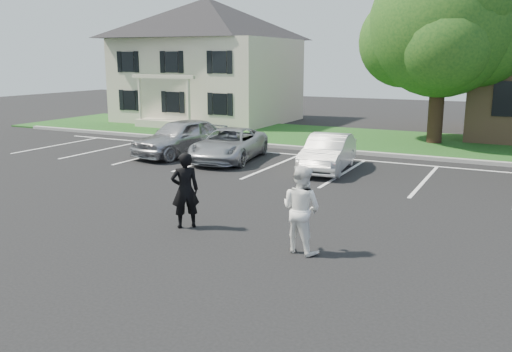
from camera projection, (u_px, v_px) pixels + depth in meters
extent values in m
plane|color=black|center=(236.00, 238.00, 12.35)|extent=(90.00, 90.00, 0.00)
cube|color=gray|center=(373.00, 154.00, 22.80)|extent=(40.00, 0.30, 0.15)
cube|color=#11400C|center=(395.00, 142.00, 26.30)|extent=(44.00, 8.00, 0.08)
cube|color=white|center=(58.00, 145.00, 25.48)|extent=(0.12, 5.20, 0.01)
cube|color=white|center=(103.00, 150.00, 24.25)|extent=(0.12, 5.20, 0.01)
cube|color=white|center=(154.00, 154.00, 23.02)|extent=(0.12, 5.20, 0.01)
cube|color=white|center=(210.00, 160.00, 21.79)|extent=(0.12, 5.20, 0.01)
cube|color=white|center=(273.00, 166.00, 20.56)|extent=(0.12, 5.20, 0.01)
cube|color=white|center=(344.00, 173.00, 19.33)|extent=(0.12, 5.20, 0.01)
cube|color=white|center=(425.00, 181.00, 18.10)|extent=(0.12, 5.20, 0.01)
cube|color=white|center=(400.00, 163.00, 21.07)|extent=(34.00, 0.12, 0.01)
cube|color=beige|center=(209.00, 81.00, 34.96)|extent=(10.00, 8.00, 5.20)
pyramid|color=black|center=(207.00, 20.00, 34.15)|extent=(10.30, 8.24, 2.40)
cube|color=beige|center=(171.00, 124.00, 31.71)|extent=(4.00, 1.60, 0.50)
cylinder|color=beige|center=(140.00, 105.00, 31.70)|extent=(0.18, 0.18, 2.70)
cylinder|color=beige|center=(189.00, 107.00, 30.20)|extent=(0.18, 0.18, 2.70)
cube|color=beige|center=(163.00, 77.00, 30.60)|extent=(4.20, 0.25, 0.20)
cube|color=black|center=(173.00, 102.00, 31.69)|extent=(0.90, 0.06, 1.20)
cube|color=black|center=(172.00, 62.00, 31.20)|extent=(0.90, 0.06, 1.20)
cube|color=black|center=(164.00, 102.00, 31.97)|extent=(0.32, 0.05, 1.25)
cube|color=black|center=(182.00, 103.00, 31.40)|extent=(0.32, 0.05, 1.25)
cube|color=black|center=(508.00, 99.00, 24.58)|extent=(1.30, 0.06, 1.60)
cylinder|color=black|center=(436.00, 110.00, 25.54)|extent=(0.70, 0.70, 3.20)
sphere|color=#174415|center=(442.00, 25.00, 24.71)|extent=(6.60, 6.60, 6.60)
sphere|color=#174415|center=(480.00, 36.00, 24.73)|extent=(4.60, 4.60, 4.60)
sphere|color=#174415|center=(405.00, 41.00, 25.96)|extent=(4.40, 4.40, 4.40)
sphere|color=#174415|center=(445.00, 44.00, 23.42)|extent=(4.00, 4.00, 4.00)
sphere|color=#174415|center=(434.00, 21.00, 26.31)|extent=(4.20, 4.20, 4.20)
sphere|color=#174415|center=(470.00, 1.00, 23.21)|extent=(3.80, 3.80, 3.80)
imported|color=black|center=(185.00, 190.00, 12.93)|extent=(0.79, 0.78, 1.84)
imported|color=white|center=(301.00, 209.00, 11.28)|extent=(1.05, 0.91, 1.86)
imported|color=#AAABAF|center=(182.00, 137.00, 22.68)|extent=(2.73, 4.84, 1.55)
imported|color=#A7A9AE|center=(229.00, 145.00, 21.61)|extent=(2.82, 4.85, 1.27)
imported|color=silver|center=(328.00, 153.00, 19.63)|extent=(1.84, 4.11, 1.31)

